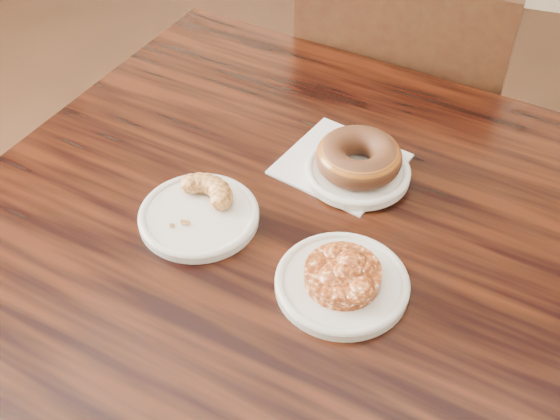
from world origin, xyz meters
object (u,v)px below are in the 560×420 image
(apple_fritter, at_px, (343,273))
(cruller_fragment, at_px, (198,206))
(cafe_table, at_px, (285,381))
(chair_far, at_px, (403,129))
(glazed_donut, at_px, (359,157))

(apple_fritter, relative_size, cruller_fragment, 1.27)
(cafe_table, distance_m, apple_fritter, 0.42)
(cafe_table, height_order, cruller_fragment, cruller_fragment)
(cafe_table, relative_size, chair_far, 1.04)
(cafe_table, relative_size, cruller_fragment, 8.69)
(chair_far, distance_m, glazed_donut, 0.63)
(glazed_donut, bearing_deg, apple_fritter, -82.48)
(cafe_table, distance_m, glazed_donut, 0.44)
(cafe_table, relative_size, apple_fritter, 6.86)
(chair_far, bearing_deg, glazed_donut, 94.76)
(chair_far, xyz_separation_m, cruller_fragment, (-0.21, -0.69, 0.33))
(cafe_table, height_order, apple_fritter, apple_fritter)
(chair_far, xyz_separation_m, glazed_donut, (-0.01, -0.53, 0.34))
(cafe_table, height_order, glazed_donut, glazed_donut)
(glazed_donut, xyz_separation_m, cruller_fragment, (-0.19, -0.15, -0.01))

